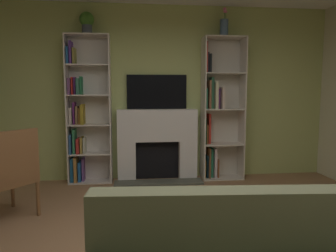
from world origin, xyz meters
The scene contains 8 objects.
wall_back_accent centered at (0.00, 2.74, 1.39)m, with size 5.76×0.06×2.78m, color #B0BC6E.
fireplace centered at (0.00, 2.60, 0.60)m, with size 1.37×0.52×1.13m.
tv centered at (0.00, 2.68, 1.41)m, with size 0.95×0.06×0.54m, color black.
bookshelf_left centered at (-1.14, 2.60, 1.05)m, with size 0.66×0.30×2.27m.
bookshelf_right centered at (0.98, 2.59, 1.07)m, with size 0.66×0.34×2.27m.
potted_plant centered at (-1.05, 2.56, 2.45)m, with size 0.22×0.22×0.33m.
vase_with_flowers centered at (1.05, 2.56, 2.42)m, with size 0.13×0.13×0.45m.
armchair centered at (-1.78, 1.17, 0.53)m, with size 0.78×0.78×1.01m.
Camera 1 is at (-0.40, -2.42, 1.43)m, focal length 33.95 mm.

